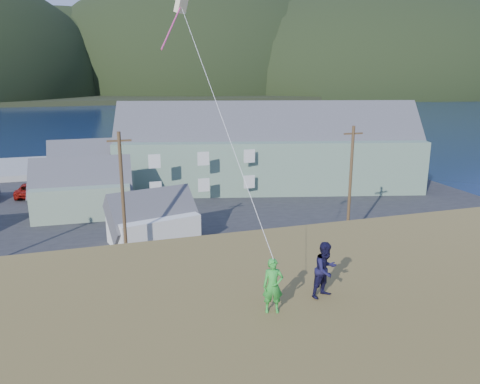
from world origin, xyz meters
The scene contains 15 objects.
ground centered at (0.00, 0.00, 0.00)m, with size 900.00×900.00×0.00m, color #0A1638.
grass_strip centered at (0.00, -2.00, 0.05)m, with size 110.00×8.00×0.10m, color #4C3D19.
waterfront_lot centered at (0.00, 17.00, 0.06)m, with size 72.00×36.00×0.12m, color #28282B.
wharf centered at (-6.00, 40.00, 0.45)m, with size 26.00×14.00×0.90m, color gray.
far_shore centered at (0.00, 330.00, 1.00)m, with size 900.00×320.00×2.00m, color black.
far_hills centered at (35.59, 279.38, 2.00)m, with size 760.00×265.00×143.00m.
lodge centered at (14.93, 21.37, 4.76)m, with size 36.54×18.27×12.39m.
shed_palegreen_near centered at (-6.11, 16.18, 2.57)m, with size 9.66×6.35×6.82m.
shed_white centered at (-0.61, 6.00, 2.11)m, with size 7.72×6.01×5.43m.
shed_palegreen_far centered at (-3.99, 23.58, 2.93)m, with size 11.41×6.55×7.69m.
utility_poles centered at (-1.23, 1.50, 4.78)m, with size 30.96×0.24×9.71m.
parked_cars centered at (-10.75, 21.13, 0.84)m, with size 24.48×13.63×1.55m.
kite_flyer_green centered at (-0.12, -19.15, 7.98)m, with size 0.57×0.37×1.56m, color green.
kite_flyer_navy centered at (1.68, -18.75, 8.05)m, with size 0.82×0.64×1.70m, color #141233.
kite_rig centered at (-0.88, -10.62, 15.94)m, with size 0.98×4.76×11.63m.
Camera 1 is at (-4.44, -30.10, 13.69)m, focal length 35.00 mm.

